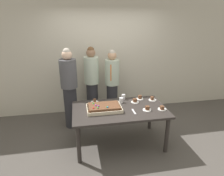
{
  "coord_description": "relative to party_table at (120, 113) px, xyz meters",
  "views": [
    {
      "loc": [
        -0.71,
        -3.09,
        2.28
      ],
      "look_at": [
        -0.11,
        0.15,
        1.08
      ],
      "focal_mm": 31.19,
      "sensor_mm": 36.0,
      "label": 1
    }
  ],
  "objects": [
    {
      "name": "plated_slice_near_left",
      "position": [
        0.72,
        0.26,
        0.11
      ],
      "size": [
        0.15,
        0.15,
        0.07
      ],
      "color": "white",
      "rests_on": "party_table"
    },
    {
      "name": "ground_plane",
      "position": [
        0.0,
        0.0,
        -0.65
      ],
      "size": [
        12.0,
        12.0,
        0.0
      ],
      "primitive_type": "plane",
      "color": "#4C4742"
    },
    {
      "name": "plated_slice_far_left",
      "position": [
        0.35,
        0.22,
        0.11
      ],
      "size": [
        0.15,
        0.15,
        0.07
      ],
      "color": "white",
      "rests_on": "party_table"
    },
    {
      "name": "drink_cup_nearest",
      "position": [
        0.17,
        0.41,
        0.13
      ],
      "size": [
        0.07,
        0.07,
        0.1
      ],
      "primitive_type": "cylinder",
      "color": "white",
      "rests_on": "party_table"
    },
    {
      "name": "plated_slice_near_right",
      "position": [
        0.47,
        -0.15,
        0.11
      ],
      "size": [
        0.15,
        0.15,
        0.08
      ],
      "color": "white",
      "rests_on": "party_table"
    },
    {
      "name": "plated_slice_center_front",
      "position": [
        0.49,
        0.36,
        0.11
      ],
      "size": [
        0.15,
        0.15,
        0.08
      ],
      "color": "white",
      "rests_on": "party_table"
    },
    {
      "name": "sheet_cake",
      "position": [
        -0.28,
        -0.0,
        0.13
      ],
      "size": [
        0.61,
        0.41,
        0.12
      ],
      "color": "beige",
      "rests_on": "party_table"
    },
    {
      "name": "person_serving_front",
      "position": [
        -0.89,
        0.82,
        0.24
      ],
      "size": [
        0.35,
        0.35,
        1.72
      ],
      "rotation": [
        0.0,
        0.0,
        -0.93
      ],
      "color": "#28282D",
      "rests_on": "ground_plane"
    },
    {
      "name": "party_table",
      "position": [
        0.0,
        0.0,
        0.0
      ],
      "size": [
        1.68,
        0.96,
        0.73
      ],
      "color": "#2D2826",
      "rests_on": "ground_plane"
    },
    {
      "name": "drink_cup_middle",
      "position": [
        0.08,
        0.25,
        0.13
      ],
      "size": [
        0.07,
        0.07,
        0.1
      ],
      "primitive_type": "cylinder",
      "color": "white",
      "rests_on": "party_table"
    },
    {
      "name": "person_green_shirt_behind",
      "position": [
        0.07,
        1.11,
        0.2
      ],
      "size": [
        0.32,
        0.32,
        1.62
      ],
      "rotation": [
        0.0,
        0.0,
        -1.87
      ],
      "color": "#28282D",
      "rests_on": "ground_plane"
    },
    {
      "name": "person_striped_tie_right",
      "position": [
        -0.39,
        1.2,
        0.23
      ],
      "size": [
        0.33,
        0.33,
        1.68
      ],
      "rotation": [
        0.0,
        0.0,
        -1.48
      ],
      "color": "#28282D",
      "rests_on": "ground_plane"
    },
    {
      "name": "plated_slice_far_right",
      "position": [
        0.73,
        -0.17,
        0.11
      ],
      "size": [
        0.15,
        0.15,
        0.07
      ],
      "color": "white",
      "rests_on": "party_table"
    },
    {
      "name": "interior_back_panel",
      "position": [
        0.0,
        1.6,
        0.85
      ],
      "size": [
        8.0,
        0.12,
        3.0
      ],
      "primitive_type": "cube",
      "color": "beige",
      "rests_on": "ground_plane"
    },
    {
      "name": "cake_server_utensil",
      "position": [
        0.22,
        -0.17,
        0.09
      ],
      "size": [
        0.03,
        0.2,
        0.01
      ],
      "primitive_type": "cube",
      "color": "silver",
      "rests_on": "party_table"
    },
    {
      "name": "plated_slice_center_back",
      "position": [
        -0.42,
        0.36,
        0.1
      ],
      "size": [
        0.15,
        0.15,
        0.07
      ],
      "color": "white",
      "rests_on": "party_table"
    }
  ]
}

